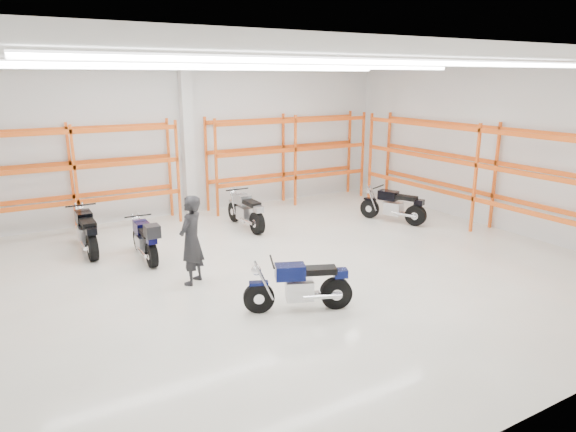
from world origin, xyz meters
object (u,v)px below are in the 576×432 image
motorcycle_back_b (146,240)px  standing_man (191,240)px  motorcycle_main (303,286)px  motorcycle_back_c (246,212)px  motorcycle_back_d (395,207)px  motorcycle_back_a (87,233)px  structural_column (188,142)px

motorcycle_back_b → standing_man: bearing=-75.9°
motorcycle_main → motorcycle_back_c: bearing=75.1°
motorcycle_back_c → motorcycle_back_d: size_ratio=1.08×
motorcycle_back_d → motorcycle_back_a: bearing=168.3°
motorcycle_back_a → motorcycle_back_b: 1.70m
motorcycle_back_b → motorcycle_back_c: bearing=20.8°
motorcycle_back_b → motorcycle_back_d: size_ratio=1.03×
motorcycle_back_a → structural_column: size_ratio=0.49×
motorcycle_main → motorcycle_back_c: motorcycle_back_c is taller
motorcycle_back_b → standing_man: (0.47, -1.86, 0.44)m
motorcycle_back_b → motorcycle_back_c: motorcycle_back_c is taller
motorcycle_back_a → motorcycle_back_d: 8.55m
motorcycle_back_d → structural_column: bearing=140.5°
motorcycle_back_c → standing_man: bearing=-131.6°
motorcycle_main → structural_column: structural_column is taller
motorcycle_back_c → structural_column: structural_column is taller
motorcycle_back_a → motorcycle_back_d: (8.37, -1.73, -0.03)m
standing_man → motorcycle_main: bearing=78.8°
motorcycle_back_c → standing_man: size_ratio=1.13×
motorcycle_back_d → structural_column: size_ratio=0.43×
motorcycle_back_b → motorcycle_back_d: motorcycle_back_b is taller
motorcycle_main → motorcycle_back_d: motorcycle_back_d is taller
motorcycle_back_b → motorcycle_back_d: (7.28, -0.43, -0.02)m
motorcycle_back_b → structural_column: structural_column is taller
standing_man → motorcycle_back_a: bearing=-105.0°
motorcycle_back_d → standing_man: (-6.82, -1.43, 0.46)m
motorcycle_back_a → motorcycle_back_b: bearing=-50.2°
motorcycle_back_c → motorcycle_back_d: 4.41m
motorcycle_main → motorcycle_back_a: size_ratio=0.88×
structural_column → motorcycle_main: bearing=-94.6°
motorcycle_main → motorcycle_back_b: (-1.77, 4.13, 0.03)m
motorcycle_back_d → structural_column: (-4.89, 4.03, 1.77)m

